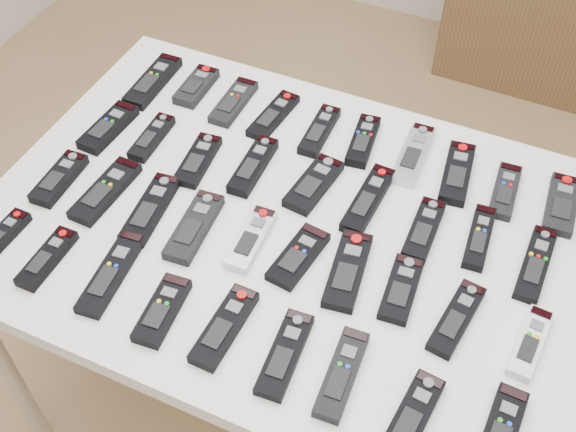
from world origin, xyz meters
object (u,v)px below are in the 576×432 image
at_px(remote_35, 342,374).
at_px(remote_23, 251,239).
at_px(remote_19, 59,179).
at_px(remote_14, 314,184).
at_px(remote_8, 505,191).
at_px(remote_24, 298,256).
at_px(remote_16, 424,230).
at_px(remote_9, 561,205).
at_px(remote_33, 224,327).
at_px(remote_36, 412,416).
at_px(remote_22, 194,227).
at_px(remote_21, 150,209).
at_px(remote_3, 273,116).
at_px(remote_17, 479,237).
at_px(remote_37, 501,430).
at_px(table, 288,240).
at_px(remote_4, 319,131).
at_px(remote_1, 196,86).
at_px(remote_30, 47,258).
at_px(remote_12, 198,160).
at_px(remote_25, 348,270).
at_px(remote_28, 530,343).
at_px(remote_7, 457,173).
at_px(remote_18, 536,264).
at_px(remote_29, 2,236).
at_px(remote_0, 153,81).
at_px(remote_2, 234,102).
at_px(remote_10, 108,127).
at_px(remote_31, 111,273).
at_px(remote_27, 457,318).
at_px(remote_5, 363,141).
at_px(remote_6, 413,154).
at_px(remote_13, 253,166).
at_px(remote_32, 162,310).
at_px(remote_15, 368,200).
at_px(remote_34, 285,354).
at_px(remote_20, 106,191).

bearing_deg(remote_35, remote_23, 139.84).
bearing_deg(remote_19, remote_14, 20.35).
relative_size(remote_8, remote_24, 1.00).
xyz_separation_m(remote_8, remote_23, (-0.43, -0.34, 0.00)).
xyz_separation_m(remote_16, remote_24, (-0.20, -0.17, -0.00)).
bearing_deg(remote_9, remote_33, -135.27).
bearing_deg(remote_36, remote_22, 164.35).
bearing_deg(remote_19, remote_21, -0.74).
distance_m(remote_3, remote_17, 0.56).
bearing_deg(remote_21, remote_37, -19.42).
bearing_deg(remote_9, remote_35, -119.32).
distance_m(table, remote_35, 0.38).
xyz_separation_m(remote_4, remote_8, (0.43, -0.01, -0.00)).
height_order(remote_1, remote_30, remote_1).
bearing_deg(remote_16, remote_30, -151.58).
distance_m(remote_12, remote_14, 0.27).
bearing_deg(remote_25, remote_4, 112.59).
height_order(remote_16, remote_28, remote_16).
height_order(remote_4, remote_7, remote_7).
bearing_deg(remote_18, remote_29, -158.31).
bearing_deg(remote_0, remote_2, 2.15).
relative_size(remote_10, remote_31, 0.82).
bearing_deg(remote_27, remote_1, 160.70).
height_order(remote_14, remote_18, remote_14).
bearing_deg(remote_3, remote_27, -28.85).
height_order(remote_0, remote_33, remote_0).
xyz_separation_m(remote_21, remote_29, (-0.23, -0.19, 0.00)).
relative_size(remote_35, remote_36, 1.07).
distance_m(remote_7, remote_35, 0.56).
relative_size(remote_1, remote_12, 0.90).
height_order(remote_3, remote_27, remote_27).
relative_size(remote_24, remote_27, 0.91).
bearing_deg(remote_7, remote_10, -173.53).
height_order(remote_4, remote_10, remote_10).
bearing_deg(remote_9, remote_22, -154.20).
height_order(remote_5, remote_18, remote_5).
relative_size(remote_6, remote_14, 1.13).
height_order(remote_30, remote_31, remote_30).
distance_m(remote_13, remote_28, 0.68).
bearing_deg(remote_21, remote_8, 21.94).
distance_m(remote_21, remote_32, 0.26).
height_order(remote_15, remote_19, same).
relative_size(remote_6, remote_29, 1.35).
relative_size(remote_5, remote_28, 1.03).
bearing_deg(remote_6, remote_30, -136.27).
height_order(remote_31, remote_34, same).
distance_m(remote_20, remote_29, 0.23).
height_order(remote_25, remote_28, remote_25).
relative_size(remote_15, remote_20, 1.03).
distance_m(remote_23, remote_30, 0.40).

